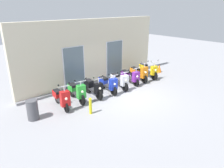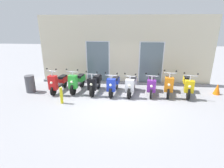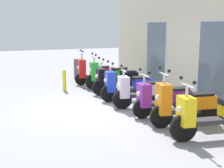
{
  "view_description": "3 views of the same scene",
  "coord_description": "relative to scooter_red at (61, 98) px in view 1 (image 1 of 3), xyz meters",
  "views": [
    {
      "loc": [
        -6.93,
        -6.71,
        4.26
      ],
      "look_at": [
        -0.48,
        0.71,
        0.58
      ],
      "focal_mm": 33.71,
      "sensor_mm": 36.0,
      "label": 1
    },
    {
      "loc": [
        0.35,
        -6.91,
        3.27
      ],
      "look_at": [
        -0.47,
        0.94,
        0.54
      ],
      "focal_mm": 28.98,
      "sensor_mm": 36.0,
      "label": 2
    },
    {
      "loc": [
        7.53,
        -2.64,
        2.18
      ],
      "look_at": [
        -0.33,
        0.62,
        0.55
      ],
      "focal_mm": 49.57,
      "sensor_mm": 36.0,
      "label": 3
    }
  ],
  "objects": [
    {
      "name": "scooter_green",
      "position": [
        0.89,
        0.17,
        -0.0
      ],
      "size": [
        0.6,
        1.62,
        1.25
      ],
      "color": "black",
      "rests_on": "ground_plane"
    },
    {
      "name": "storefront_facade",
      "position": [
        3.11,
        1.76,
        1.26
      ],
      "size": [
        9.18,
        0.5,
        3.6
      ],
      "color": "beige",
      "rests_on": "ground_plane"
    },
    {
      "name": "curb_bollard",
      "position": [
        0.63,
        -1.29,
        -0.14
      ],
      "size": [
        0.12,
        0.12,
        0.7
      ],
      "primitive_type": "cylinder",
      "color": "yellow",
      "rests_on": "ground_plane"
    },
    {
      "name": "scooter_yellow",
      "position": [
        6.11,
        0.21,
        0.01
      ],
      "size": [
        0.66,
        1.67,
        1.22
      ],
      "color": "black",
      "rests_on": "ground_plane"
    },
    {
      "name": "scooter_orange",
      "position": [
        5.25,
        0.19,
        0.01
      ],
      "size": [
        0.62,
        1.56,
        1.3
      ],
      "color": "black",
      "rests_on": "ground_plane"
    },
    {
      "name": "scooter_red",
      "position": [
        0.0,
        0.0,
        0.0
      ],
      "size": [
        0.56,
        1.54,
        1.29
      ],
      "color": "black",
      "rests_on": "ground_plane"
    },
    {
      "name": "ground_plane",
      "position": [
        3.11,
        -1.08,
        -0.49
      ],
      "size": [
        40.0,
        40.0,
        0.0
      ],
      "primitive_type": "plane",
      "color": "#939399"
    },
    {
      "name": "scooter_blue",
      "position": [
        2.7,
        0.04,
        -0.03
      ],
      "size": [
        0.6,
        1.59,
        1.17
      ],
      "color": "black",
      "rests_on": "ground_plane"
    },
    {
      "name": "scooter_purple",
      "position": [
        4.46,
        0.16,
        -0.03
      ],
      "size": [
        0.61,
        1.54,
        1.17
      ],
      "color": "black",
      "rests_on": "ground_plane"
    },
    {
      "name": "trash_bin",
      "position": [
        -1.35,
        -0.18,
        -0.07
      ],
      "size": [
        0.44,
        0.44,
        0.83
      ],
      "primitive_type": "cylinder",
      "color": "#4C4C51",
      "rests_on": "ground_plane"
    },
    {
      "name": "scooter_black",
      "position": [
        1.8,
        0.09,
        -0.02
      ],
      "size": [
        0.56,
        1.57,
        1.19
      ],
      "color": "black",
      "rests_on": "ground_plane"
    },
    {
      "name": "scooter_white",
      "position": [
        3.54,
        0.08,
        -0.04
      ],
      "size": [
        0.62,
        1.59,
        1.15
      ],
      "color": "black",
      "rests_on": "ground_plane"
    },
    {
      "name": "traffic_cone",
      "position": [
        7.56,
        0.44,
        -0.23
      ],
      "size": [
        0.32,
        0.32,
        0.52
      ],
      "primitive_type": "cone",
      "color": "orange",
      "rests_on": "ground_plane"
    }
  ]
}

